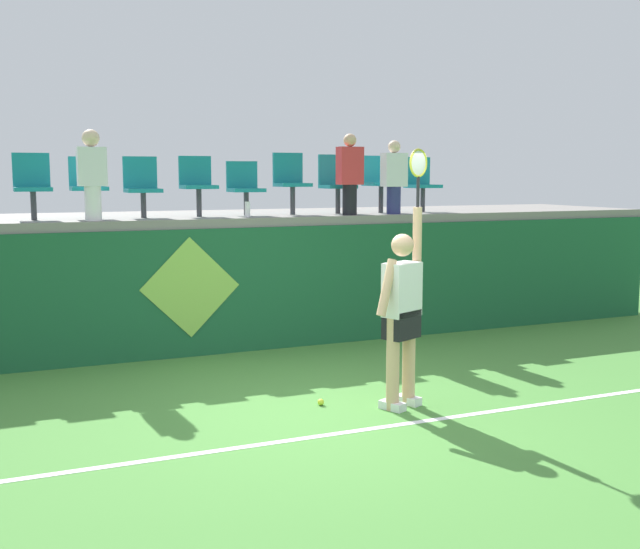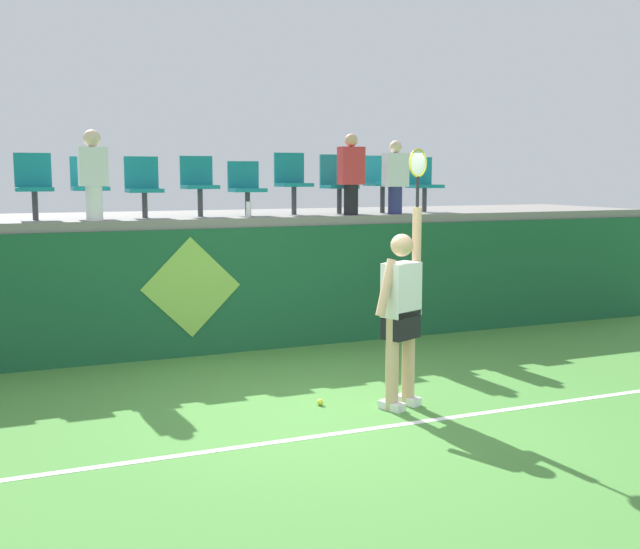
% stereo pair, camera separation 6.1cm
% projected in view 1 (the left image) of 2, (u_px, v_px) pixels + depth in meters
% --- Properties ---
extents(ground_plane, '(40.00, 40.00, 0.00)m').
position_uv_depth(ground_plane, '(325.00, 413.00, 7.49)').
color(ground_plane, '#478438').
extents(court_back_wall, '(13.68, 0.20, 1.62)m').
position_uv_depth(court_back_wall, '(236.00, 290.00, 10.03)').
color(court_back_wall, '#195633').
rests_on(court_back_wall, ground_plane).
extents(spectator_platform, '(13.68, 2.50, 0.12)m').
position_uv_depth(spectator_platform, '(210.00, 218.00, 11.01)').
color(spectator_platform, gray).
rests_on(spectator_platform, court_back_wall).
extents(court_baseline_stripe, '(12.31, 0.08, 0.01)m').
position_uv_depth(court_baseline_stripe, '(352.00, 431.00, 6.93)').
color(court_baseline_stripe, white).
rests_on(court_baseline_stripe, ground_plane).
extents(tennis_player, '(0.71, 0.39, 2.54)m').
position_uv_depth(tennis_player, '(402.00, 310.00, 7.56)').
color(tennis_player, white).
rests_on(tennis_player, ground_plane).
extents(tennis_ball, '(0.07, 0.07, 0.07)m').
position_uv_depth(tennis_ball, '(321.00, 402.00, 7.73)').
color(tennis_ball, '#D1E533').
rests_on(tennis_ball, ground_plane).
extents(water_bottle, '(0.07, 0.07, 0.20)m').
position_uv_depth(water_bottle, '(248.00, 209.00, 10.15)').
color(water_bottle, white).
rests_on(water_bottle, spectator_platform).
extents(stadium_chair_1, '(0.44, 0.42, 0.82)m').
position_uv_depth(stadium_chair_1, '(32.00, 183.00, 9.51)').
color(stadium_chair_1, '#38383D').
rests_on(stadium_chair_1, spectator_platform).
extents(stadium_chair_2, '(0.44, 0.42, 0.78)m').
position_uv_depth(stadium_chair_2, '(88.00, 184.00, 9.76)').
color(stadium_chair_2, '#38383D').
rests_on(stadium_chair_2, spectator_platform).
extents(stadium_chair_3, '(0.44, 0.42, 0.79)m').
position_uv_depth(stadium_chair_3, '(142.00, 184.00, 10.03)').
color(stadium_chair_3, '#38383D').
rests_on(stadium_chair_3, spectator_platform).
extents(stadium_chair_4, '(0.44, 0.42, 0.81)m').
position_uv_depth(stadium_chair_4, '(197.00, 182.00, 10.31)').
color(stadium_chair_4, '#38383D').
rests_on(stadium_chair_4, spectator_platform).
extents(stadium_chair_5, '(0.44, 0.42, 0.74)m').
position_uv_depth(stadium_chair_5, '(245.00, 186.00, 10.57)').
color(stadium_chair_5, '#38383D').
rests_on(stadium_chair_5, spectator_platform).
extents(stadium_chair_6, '(0.44, 0.42, 0.86)m').
position_uv_depth(stadium_chair_6, '(291.00, 180.00, 10.83)').
color(stadium_chair_6, '#38383D').
rests_on(stadium_chair_6, spectator_platform).
extents(stadium_chair_7, '(0.44, 0.42, 0.84)m').
position_uv_depth(stadium_chair_7, '(336.00, 181.00, 11.10)').
color(stadium_chair_7, '#38383D').
rests_on(stadium_chair_7, spectator_platform).
extents(stadium_chair_8, '(0.44, 0.42, 0.84)m').
position_uv_depth(stadium_chair_8, '(379.00, 180.00, 11.37)').
color(stadium_chair_8, '#38383D').
rests_on(stadium_chair_8, spectator_platform).
extents(stadium_chair_9, '(0.44, 0.42, 0.82)m').
position_uv_depth(stadium_chair_9, '(420.00, 181.00, 11.65)').
color(stadium_chair_9, '#38383D').
rests_on(stadium_chair_9, spectator_platform).
extents(spectator_0, '(0.34, 0.21, 1.10)m').
position_uv_depth(spectator_0, '(92.00, 173.00, 9.34)').
color(spectator_0, white).
rests_on(spectator_0, spectator_platform).
extents(spectator_1, '(0.34, 0.20, 1.12)m').
position_uv_depth(spectator_1, '(350.00, 173.00, 10.66)').
color(spectator_1, black).
rests_on(spectator_1, spectator_platform).
extents(spectator_2, '(0.34, 0.20, 1.04)m').
position_uv_depth(spectator_2, '(394.00, 176.00, 10.94)').
color(spectator_2, navy).
rests_on(spectator_2, spectator_platform).
extents(wall_signage_mount, '(1.27, 0.01, 1.53)m').
position_uv_depth(wall_signage_mount, '(192.00, 357.00, 9.80)').
color(wall_signage_mount, '#195633').
rests_on(wall_signage_mount, ground_plane).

